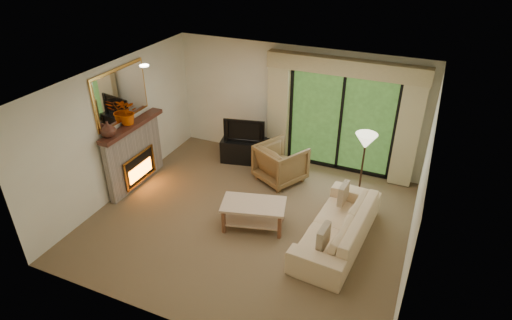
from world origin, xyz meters
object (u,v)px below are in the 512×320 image
at_px(media_console, 245,150).
at_px(sofa, 337,226).
at_px(coffee_table, 254,215).
at_px(armchair, 281,163).

xyz_separation_m(media_console, sofa, (2.59, -1.92, 0.07)).
height_order(media_console, coffee_table, media_console).
relative_size(media_console, sofa, 0.46).
xyz_separation_m(media_console, armchair, (1.01, -0.44, 0.14)).
relative_size(armchair, coffee_table, 0.80).
bearing_deg(sofa, armchair, -128.44).
bearing_deg(media_console, armchair, -35.60).
bearing_deg(media_console, coffee_table, -74.08).
xyz_separation_m(sofa, coffee_table, (-1.46, -0.19, -0.08)).
xyz_separation_m(armchair, sofa, (1.57, -1.48, -0.07)).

